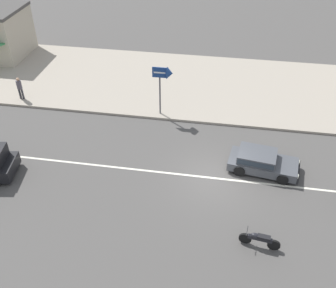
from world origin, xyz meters
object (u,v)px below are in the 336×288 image
(hatchback_dark_grey_3, at_px, (261,161))
(motorcycle_1, at_px, (259,239))
(pedestrian_mid_kerb, at_px, (19,87))
(arrow_signboard, at_px, (167,75))

(hatchback_dark_grey_3, xyz_separation_m, motorcycle_1, (-0.16, -5.27, -0.17))
(pedestrian_mid_kerb, bearing_deg, hatchback_dark_grey_3, -16.56)
(motorcycle_1, relative_size, pedestrian_mid_kerb, 1.12)
(hatchback_dark_grey_3, xyz_separation_m, arrow_signboard, (-5.85, 4.47, 2.34))
(hatchback_dark_grey_3, distance_m, pedestrian_mid_kerb, 16.81)
(motorcycle_1, distance_m, pedestrian_mid_kerb, 18.86)
(motorcycle_1, xyz_separation_m, arrow_signboard, (-5.69, 9.74, 2.51))
(arrow_signboard, xyz_separation_m, pedestrian_mid_kerb, (-10.26, 0.31, -1.86))
(hatchback_dark_grey_3, relative_size, pedestrian_mid_kerb, 2.46)
(hatchback_dark_grey_3, bearing_deg, arrow_signboard, 142.59)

